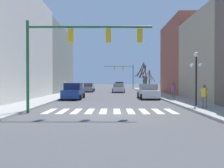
{
  "coord_description": "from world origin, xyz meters",
  "views": [
    {
      "loc": [
        0.2,
        -13.27,
        2.02
      ],
      "look_at": [
        -0.03,
        30.03,
        1.4
      ],
      "focal_mm": 35.0,
      "sensor_mm": 36.0,
      "label": 1
    }
  ],
  "objects": [
    {
      "name": "traffic_signal_near",
      "position": [
        -2.14,
        0.35,
        4.34
      ],
      "size": [
        7.88,
        0.28,
        5.78
      ],
      "color": "#236038",
      "rests_on": "ground_plane"
    },
    {
      "name": "car_parked_left_mid",
      "position": [
        1.48,
        33.01,
        0.84
      ],
      "size": [
        2.08,
        4.45,
        1.82
      ],
      "rotation": [
        0.0,
        0.0,
        1.57
      ],
      "color": "#236B38",
      "rests_on": "ground_plane"
    },
    {
      "name": "crosswalk_stripes",
      "position": [
        0.0,
        1.23,
        0.0
      ],
      "size": [
        8.55,
        2.6,
        0.01
      ],
      "color": "white",
      "rests_on": "ground_plane"
    },
    {
      "name": "street_tree_left_near",
      "position": [
        6.12,
        29.61,
        2.8
      ],
      "size": [
        1.69,
        2.98,
        5.6
      ],
      "color": "#473828",
      "rests_on": "sidewalk_right"
    },
    {
      "name": "sidewalk_right",
      "position": [
        6.8,
        0.0,
        0.07
      ],
      "size": [
        2.79,
        90.0,
        0.15
      ],
      "color": "#9E9E99",
      "rests_on": "ground_plane"
    },
    {
      "name": "car_driving_away_lane",
      "position": [
        1.11,
        25.18,
        0.74
      ],
      "size": [
        2.18,
        4.46,
        1.57
      ],
      "rotation": [
        0.0,
        0.0,
        1.57
      ],
      "color": "silver",
      "rests_on": "ground_plane"
    },
    {
      "name": "car_parked_left_far",
      "position": [
        4.21,
        11.72,
        0.78
      ],
      "size": [
        2.15,
        4.72,
        1.68
      ],
      "rotation": [
        0.0,
        0.0,
        1.57
      ],
      "color": "white",
      "rests_on": "ground_plane"
    },
    {
      "name": "ground_plane",
      "position": [
        0.0,
        0.0,
        0.0
      ],
      "size": [
        240.0,
        240.0,
        0.0
      ],
      "primitive_type": "plane",
      "color": "#4C4C4F"
    },
    {
      "name": "building_row_left",
      "position": [
        -11.2,
        12.61,
        5.89
      ],
      "size": [
        6.0,
        38.59,
        13.0
      ],
      "color": "beige",
      "rests_on": "ground_plane"
    },
    {
      "name": "car_driving_toward_lane",
      "position": [
        -4.3,
        26.88,
        0.76
      ],
      "size": [
        1.96,
        4.84,
        1.62
      ],
      "rotation": [
        0.0,
        0.0,
        1.57
      ],
      "color": "gray",
      "rests_on": "ground_plane"
    },
    {
      "name": "pedestrian_on_right_sidewalk",
      "position": [
        6.56,
        1.94,
        1.1
      ],
      "size": [
        0.36,
        0.66,
        1.61
      ],
      "rotation": [
        0.0,
        0.0,
        5.14
      ],
      "color": "#7A705B",
      "rests_on": "sidewalk_right"
    },
    {
      "name": "pedestrian_crossing_street",
      "position": [
        -6.63,
        17.56,
        1.23
      ],
      "size": [
        0.4,
        0.75,
        1.82
      ],
      "rotation": [
        0.0,
        0.0,
        1.98
      ],
      "color": "#7A705B",
      "rests_on": "sidewalk_left"
    },
    {
      "name": "building_row_right",
      "position": [
        11.2,
        9.17,
        4.87
      ],
      "size": [
        6.0,
        29.68,
        10.6
      ],
      "color": "#66564C",
      "rests_on": "ground_plane"
    },
    {
      "name": "street_tree_left_mid",
      "position": [
        6.94,
        27.16,
        2.05
      ],
      "size": [
        2.43,
        1.93,
        3.94
      ],
      "color": "brown",
      "rests_on": "sidewalk_right"
    },
    {
      "name": "street_lamp_right_corner",
      "position": [
        6.54,
        3.41,
        3.04
      ],
      "size": [
        0.95,
        0.36,
        4.07
      ],
      "color": "black",
      "rests_on": "sidewalk_right"
    },
    {
      "name": "pedestrian_waiting_at_curb",
      "position": [
        6.8,
        10.71,
        1.14
      ],
      "size": [
        0.49,
        0.64,
        1.68
      ],
      "rotation": [
        0.0,
        0.0,
        2.19
      ],
      "color": "#7A705B",
      "rests_on": "sidewalk_right"
    },
    {
      "name": "car_parked_right_far",
      "position": [
        -4.21,
        10.98,
        0.83
      ],
      "size": [
        2.15,
        4.53,
        1.79
      ],
      "rotation": [
        0.0,
        0.0,
        1.57
      ],
      "color": "navy",
      "rests_on": "ground_plane"
    },
    {
      "name": "traffic_signal_far",
      "position": [
        3.0,
        40.82,
        4.43
      ],
      "size": [
        7.3,
        0.28,
        6.06
      ],
      "color": "#236038",
      "rests_on": "ground_plane"
    },
    {
      "name": "street_tree_right_mid",
      "position": [
        6.77,
        31.82,
        2.38
      ],
      "size": [
        2.58,
        2.36,
        5.17
      ],
      "color": "#473828",
      "rests_on": "sidewalk_right"
    }
  ]
}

